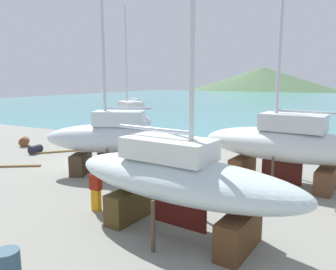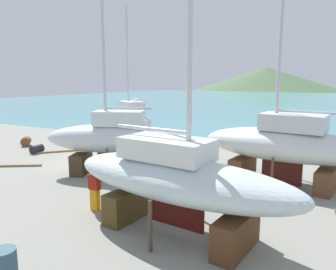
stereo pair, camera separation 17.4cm
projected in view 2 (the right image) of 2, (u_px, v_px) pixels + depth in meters
ground_plane at (60, 176)px, 16.70m from camera, size 45.72×45.72×0.00m
sea_water at (288, 101)px, 77.14m from camera, size 141.13×117.33×0.01m
headland_hill at (266, 89)px, 179.67m from camera, size 148.97×148.97×23.77m
sailboat_large_starboard at (113, 138)px, 16.83m from camera, size 7.22×4.72×12.06m
sailboat_small_center at (130, 119)px, 24.15m from camera, size 6.63×5.39×10.06m
sailboat_mid_port at (284, 144)px, 15.21m from camera, size 8.02×3.44×12.86m
sailboat_far_slipway at (176, 178)px, 10.23m from camera, size 8.25×3.29×14.13m
worker at (95, 189)px, 12.23m from camera, size 0.45×0.25×1.60m
barrel_ochre at (37, 149)px, 22.01m from camera, size 0.64×0.93×0.54m
barrel_rust_near at (4, 268)px, 7.69m from camera, size 0.78×0.78×0.95m
barrel_tipped_left at (26, 141)px, 24.45m from camera, size 1.03×1.04×0.66m
timber_short_skew at (58, 151)px, 22.28m from camera, size 2.19×2.47×0.11m
timber_short_cross at (13, 166)px, 18.58m from camera, size 2.74×1.90×0.10m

